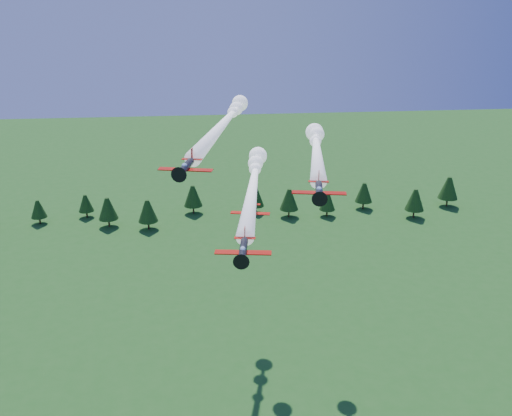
{
  "coord_description": "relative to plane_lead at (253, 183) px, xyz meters",
  "views": [
    {
      "loc": [
        -7.95,
        -77.16,
        72.6
      ],
      "look_at": [
        0.35,
        0.0,
        44.01
      ],
      "focal_mm": 40.0,
      "sensor_mm": 36.0,
      "label": 1
    }
  ],
  "objects": [
    {
      "name": "treeline",
      "position": [
        8.1,
        91.39,
        -35.66
      ],
      "size": [
        169.04,
        20.07,
        11.22
      ],
      "color": "#382314",
      "rests_on": "ground"
    },
    {
      "name": "plane_lead",
      "position": [
        0.0,
        0.0,
        0.0
      ],
      "size": [
        12.45,
        51.02,
        3.7
      ],
      "rotation": [
        0.0,
        0.0,
        -0.15
      ],
      "color": "black",
      "rests_on": "ground"
    },
    {
      "name": "plane_slot",
      "position": [
        -1.5,
        -9.82,
        -1.62
      ],
      "size": [
        6.47,
        7.12,
        2.26
      ],
      "rotation": [
        0.0,
        0.0,
        -0.22
      ],
      "color": "black",
      "rests_on": "ground"
    },
    {
      "name": "plane_left",
      "position": [
        -4.02,
        15.93,
        7.72
      ],
      "size": [
        18.11,
        57.58,
        3.7
      ],
      "rotation": [
        0.0,
        0.0,
        -0.23
      ],
      "color": "black",
      "rests_on": "ground"
    },
    {
      "name": "plane_right",
      "position": [
        12.25,
        5.11,
        4.76
      ],
      "size": [
        13.26,
        44.13,
        3.7
      ],
      "rotation": [
        0.0,
        0.0,
        -0.19
      ],
      "color": "black",
      "rests_on": "ground"
    }
  ]
}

